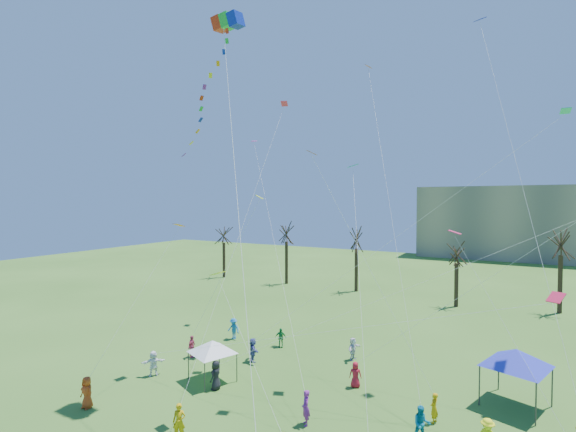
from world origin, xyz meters
The scene contains 6 objects.
bare_tree_row centered at (4.71, 36.06, 6.50)m, with size 69.73×7.89×9.60m.
big_box_kite centered at (-6.73, 5.09, 18.32)m, with size 5.60×5.87×24.39m.
canopy_tent_white centered at (-7.61, 6.16, 2.26)m, with size 3.29×3.29×2.67m.
canopy_tent_blue centered at (9.84, 11.96, 2.83)m, with size 4.21×4.21×3.34m.
festival_crowd centered at (0.36, 6.56, 0.86)m, with size 26.12×15.09×1.85m.
small_kites_aloft centered at (1.86, 10.67, 13.14)m, with size 29.12×19.54×33.73m.
Camera 1 is at (9.27, -14.24, 11.77)m, focal length 25.00 mm.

